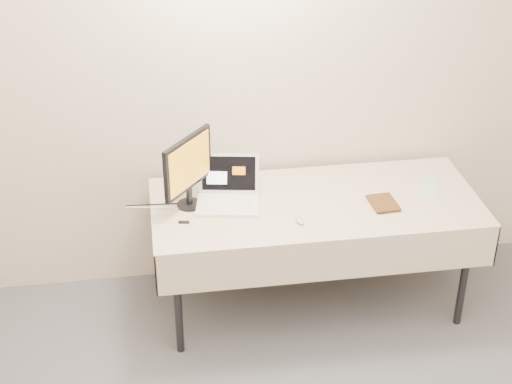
{
  "coord_description": "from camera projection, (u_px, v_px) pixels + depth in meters",
  "views": [
    {
      "loc": [
        -0.9,
        -1.66,
        3.02
      ],
      "look_at": [
        -0.35,
        1.99,
        0.86
      ],
      "focal_mm": 55.0,
      "sensor_mm": 36.0,
      "label": 1
    }
  ],
  "objects": [
    {
      "name": "back_wall",
      "position": [
        303.0,
        70.0,
        4.51
      ],
      "size": [
        4.0,
        0.1,
        2.7
      ],
      "primitive_type": "cube",
      "color": "beige",
      "rests_on": "ground"
    },
    {
      "name": "table",
      "position": [
        316.0,
        211.0,
        4.46
      ],
      "size": [
        1.86,
        0.81,
        0.74
      ],
      "color": "black",
      "rests_on": "ground"
    },
    {
      "name": "laptop",
      "position": [
        228.0,
        192.0,
        4.41
      ],
      "size": [
        0.4,
        0.38,
        0.23
      ],
      "rotation": [
        0.0,
        0.0,
        -0.17
      ],
      "color": "white",
      "rests_on": "table"
    },
    {
      "name": "monitor",
      "position": [
        188.0,
        167.0,
        4.27
      ],
      "size": [
        0.28,
        0.33,
        0.42
      ],
      "rotation": [
        0.0,
        0.0,
        0.88
      ],
      "color": "black",
      "rests_on": "table"
    },
    {
      "name": "book",
      "position": [
        372.0,
        191.0,
        4.34
      ],
      "size": [
        0.15,
        0.03,
        0.19
      ],
      "primitive_type": "imported",
      "rotation": [
        0.0,
        0.0,
        0.07
      ],
      "color": "brown",
      "rests_on": "table"
    },
    {
      "name": "alarm_clock",
      "position": [
        230.0,
        183.0,
        4.56
      ],
      "size": [
        0.13,
        0.07,
        0.05
      ],
      "rotation": [
        0.0,
        0.0,
        0.19
      ],
      "color": "black",
      "rests_on": "table"
    },
    {
      "name": "clicker",
      "position": [
        300.0,
        220.0,
        4.24
      ],
      "size": [
        0.06,
        0.1,
        0.02
      ],
      "primitive_type": "ellipsoid",
      "rotation": [
        0.0,
        0.0,
        0.16
      ],
      "color": "silver",
      "rests_on": "table"
    },
    {
      "name": "paper_form",
      "position": [
        427.0,
        187.0,
        4.57
      ],
      "size": [
        0.18,
        0.26,
        0.0
      ],
      "primitive_type": "cube",
      "rotation": [
        0.0,
        0.0,
        -0.39
      ],
      "color": "#ACD8AC",
      "rests_on": "table"
    },
    {
      "name": "usb_dongle",
      "position": [
        184.0,
        222.0,
        4.23
      ],
      "size": [
        0.06,
        0.03,
        0.01
      ],
      "primitive_type": "cube",
      "rotation": [
        0.0,
        0.0,
        -0.16
      ],
      "color": "black",
      "rests_on": "table"
    }
  ]
}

